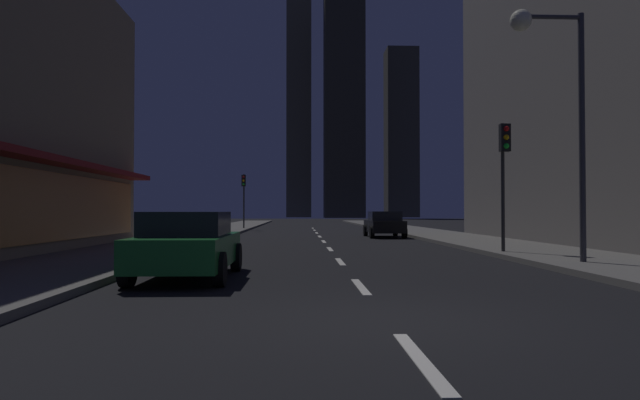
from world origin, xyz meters
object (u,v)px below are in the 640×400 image
(fire_hydrant_far_left, at_px, (189,235))
(car_parked_far, at_px, (384,224))
(car_parked_near, at_px, (188,244))
(street_lamp_right, at_px, (551,73))
(traffic_light_near_right, at_px, (504,158))
(traffic_light_far_left, at_px, (244,189))

(fire_hydrant_far_left, bearing_deg, car_parked_far, 35.77)
(car_parked_near, bearing_deg, street_lamp_right, 12.39)
(traffic_light_near_right, bearing_deg, fire_hydrant_far_left, 151.60)
(traffic_light_near_right, relative_size, street_lamp_right, 0.64)
(car_parked_far, bearing_deg, traffic_light_near_right, -81.69)
(traffic_light_far_left, bearing_deg, fire_hydrant_far_left, -91.20)
(car_parked_far, distance_m, street_lamp_right, 17.24)
(car_parked_near, height_order, fire_hydrant_far_left, car_parked_near)
(traffic_light_far_left, bearing_deg, car_parked_near, -86.47)
(car_parked_near, bearing_deg, fire_hydrant_far_left, 101.10)
(traffic_light_near_right, height_order, street_lamp_right, street_lamp_right)
(traffic_light_far_left, bearing_deg, car_parked_far, -53.40)
(fire_hydrant_far_left, height_order, street_lamp_right, street_lamp_right)
(traffic_light_near_right, bearing_deg, car_parked_near, -148.60)
(car_parked_near, distance_m, traffic_light_far_left, 30.97)
(car_parked_far, height_order, traffic_light_far_left, traffic_light_far_left)
(car_parked_far, xyz_separation_m, traffic_light_near_right, (1.90, -13.01, 2.45))
(fire_hydrant_far_left, distance_m, traffic_light_near_right, 13.25)
(car_parked_far, relative_size, traffic_light_near_right, 1.01)
(car_parked_near, xyz_separation_m, traffic_light_far_left, (-1.90, 30.82, 2.45))
(traffic_light_far_left, distance_m, street_lamp_right, 30.88)
(car_parked_near, height_order, street_lamp_right, street_lamp_right)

